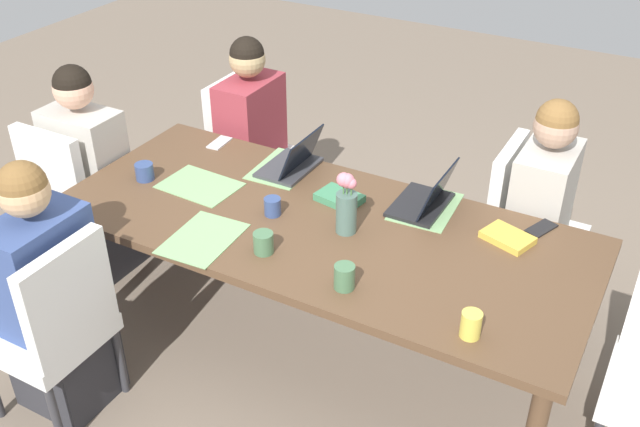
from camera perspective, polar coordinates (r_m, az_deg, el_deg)
ground_plane at (r=3.62m, az=0.00°, el=-10.51°), size 10.00×10.00×0.00m
dining_table at (r=3.21m, az=0.00°, el=-1.74°), size 2.37×1.01×0.73m
chair_near_left_near at (r=3.19m, az=-20.08°, el=-8.08°), size 0.44×0.44×0.90m
person_near_left_near at (r=3.25m, az=-20.32°, el=-6.67°), size 0.36×0.40×1.19m
chair_far_left_mid at (r=3.74m, az=15.72°, el=-0.71°), size 0.44×0.44×0.90m
person_far_left_mid at (r=3.66m, az=16.65°, el=-1.10°), size 0.36×0.40×1.19m
chair_head_left_left_far at (r=4.07m, az=-18.77°, el=1.59°), size 0.44×0.44×0.90m
person_head_left_left_far at (r=4.06m, az=-17.51°, el=2.19°), size 0.40×0.36×1.19m
chair_far_right_near at (r=4.35m, az=-5.72°, el=5.32°), size 0.44×0.44×0.90m
person_far_right_near at (r=4.25m, az=-5.35°, el=5.11°), size 0.36×0.40×1.19m
flower_vase at (r=3.04m, az=2.07°, el=0.79°), size 0.09×0.09×0.28m
placemat_near_left_near at (r=3.11m, az=-9.20°, el=-1.95°), size 0.28×0.37×0.00m
placemat_far_left_mid at (r=3.32m, az=8.29°, el=0.53°), size 0.28×0.38×0.00m
placemat_head_left_left_far at (r=3.49m, az=-9.44°, el=2.19°), size 0.37×0.28×0.00m
placemat_far_right_near at (r=3.60m, az=-2.87°, el=3.59°), size 0.28×0.37×0.00m
laptop_far_left_mid at (r=3.29m, az=8.29°, el=1.07°), size 0.22×0.32×0.21m
laptop_far_right_near at (r=3.56m, az=-2.16°, el=4.02°), size 0.22×0.32×0.20m
coffee_mug_near_left at (r=2.97m, az=-4.47°, el=-2.30°), size 0.08×0.08×0.09m
coffee_mug_near_right at (r=3.58m, az=-13.64°, el=3.22°), size 0.09×0.09×0.08m
coffee_mug_centre_left at (r=3.22m, az=-3.75°, el=0.56°), size 0.08×0.08×0.08m
coffee_mug_centre_right at (r=2.61m, az=11.78°, el=-8.55°), size 0.07×0.07×0.10m
coffee_mug_far_left at (r=2.77m, az=1.93°, el=-5.00°), size 0.08×0.08×0.10m
book_red_cover at (r=3.32m, az=1.54°, el=1.25°), size 0.22×0.17×0.04m
book_blue_cover at (r=3.15m, az=14.53°, el=-1.84°), size 0.23×0.20×0.03m
phone_black at (r=3.27m, az=17.00°, el=-1.13°), size 0.12×0.17×0.01m
phone_silver at (r=3.87m, az=-7.91°, el=5.53°), size 0.08×0.15×0.01m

